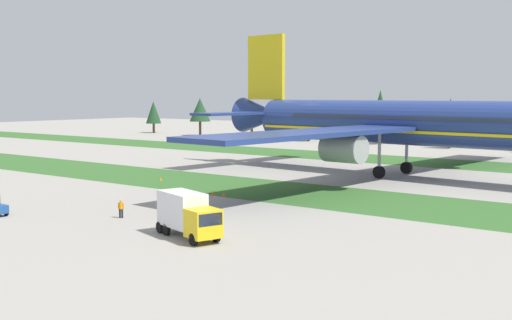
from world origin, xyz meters
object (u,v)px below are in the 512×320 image
object	(u,v)px
taxiway_marker_2	(213,193)
taxiway_marker_1	(224,194)
ground_crew_marshaller	(205,225)
taxiway_marker_0	(161,179)
airliner	(408,123)
ground_crew_loader	(121,208)
catering_truck	(188,214)

from	to	relation	value
taxiway_marker_2	taxiway_marker_1	bearing A→B (deg)	10.57
ground_crew_marshaller	taxiway_marker_1	size ratio (longest dim) A/B	3.63
taxiway_marker_1	taxiway_marker_0	bearing A→B (deg)	161.53
taxiway_marker_0	taxiway_marker_2	xyz separation A→B (m)	(14.08, -5.40, 0.05)
airliner	taxiway_marker_1	size ratio (longest dim) A/B	160.95
taxiway_marker_2	ground_crew_marshaller	bearing A→B (deg)	-50.53
ground_crew_loader	taxiway_marker_1	size ratio (longest dim) A/B	3.63
airliner	ground_crew_marshaller	xyz separation A→B (m)	(3.06, -45.15, -6.61)
ground_crew_loader	taxiway_marker_2	xyz separation A→B (m)	(-2.06, 15.31, -0.66)
taxiway_marker_0	taxiway_marker_2	size ratio (longest dim) A/B	0.84
ground_crew_loader	taxiway_marker_2	bearing A→B (deg)	-114.97
airliner	ground_crew_marshaller	distance (m)	45.73
airliner	ground_crew_loader	size ratio (longest dim) A/B	44.35
airliner	taxiway_marker_2	bearing A→B (deg)	-14.86
ground_crew_marshaller	taxiway_marker_1	bearing A→B (deg)	-134.90
ground_crew_loader	taxiway_marker_1	world-z (taller)	ground_crew_loader
catering_truck	taxiway_marker_1	world-z (taller)	catering_truck
catering_truck	ground_crew_marshaller	size ratio (longest dim) A/B	4.21
taxiway_marker_0	taxiway_marker_2	distance (m)	15.08
ground_crew_loader	taxiway_marker_2	size ratio (longest dim) A/B	3.02
catering_truck	taxiway_marker_0	size ratio (longest dim) A/B	15.06
airliner	taxiway_marker_0	bearing A→B (deg)	-41.30
ground_crew_marshaller	taxiway_marker_2	xyz separation A→B (m)	(-13.49, 16.38, -0.66)
taxiway_marker_0	ground_crew_marshaller	bearing A→B (deg)	-38.32
catering_truck	taxiway_marker_1	size ratio (longest dim) A/B	15.28
ground_crew_marshaller	taxiway_marker_1	world-z (taller)	ground_crew_marshaller
ground_crew_marshaller	taxiway_marker_1	distance (m)	20.61
ground_crew_marshaller	ground_crew_loader	xyz separation A→B (m)	(-11.43, 1.07, 0.00)
catering_truck	taxiway_marker_0	xyz separation A→B (m)	(-26.86, 23.05, -1.71)
airliner	taxiway_marker_1	distance (m)	30.81
catering_truck	taxiway_marker_2	distance (m)	21.85
airliner	taxiway_marker_1	bearing A→B (deg)	-12.61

